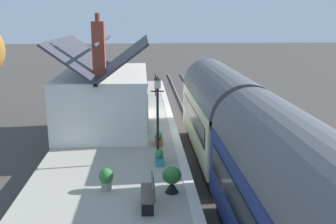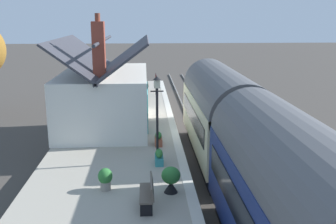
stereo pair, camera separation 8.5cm
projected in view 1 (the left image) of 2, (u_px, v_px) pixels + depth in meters
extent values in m
plane|color=#423D38|center=(198.00, 151.00, 19.65)|extent=(160.00, 160.00, 0.00)
cube|color=#A39B8C|center=(120.00, 143.00, 19.29)|extent=(32.00, 5.82, 0.96)
cube|color=beige|center=(175.00, 133.00, 19.35)|extent=(32.00, 0.36, 0.02)
cube|color=gray|center=(230.00, 149.00, 19.74)|extent=(52.00, 0.08, 0.14)
cube|color=gray|center=(202.00, 149.00, 19.65)|extent=(52.00, 0.08, 0.14)
cube|color=black|center=(220.00, 152.00, 18.47)|extent=(7.83, 2.29, 0.70)
cube|color=beige|center=(221.00, 121.00, 18.11)|extent=(8.51, 2.70, 2.30)
cylinder|color=#515154|center=(222.00, 97.00, 17.84)|extent=(8.51, 2.65, 2.65)
cube|color=black|center=(192.00, 116.00, 17.96)|extent=(7.23, 0.03, 0.80)
cylinder|color=black|center=(211.00, 136.00, 20.95)|extent=(0.70, 2.16, 0.70)
cylinder|color=black|center=(233.00, 173.00, 16.00)|extent=(0.70, 2.16, 0.70)
cube|color=black|center=(207.00, 95.00, 22.16)|extent=(0.04, 2.16, 0.90)
cylinder|color=#F2EDCC|center=(206.00, 111.00, 22.41)|extent=(0.06, 0.24, 0.24)
cube|color=red|center=(206.00, 119.00, 22.56)|extent=(0.16, 2.56, 0.24)
cube|color=navy|center=(291.00, 213.00, 9.68)|extent=(7.90, 2.70, 2.30)
cylinder|color=#515154|center=(294.00, 169.00, 9.40)|extent=(7.90, 2.65, 2.65)
cube|color=black|center=(237.00, 204.00, 9.53)|extent=(6.72, 0.03, 0.80)
cylinder|color=black|center=(259.00, 219.00, 12.34)|extent=(0.70, 2.16, 0.70)
cube|color=white|center=(105.00, 99.00, 20.48)|extent=(7.47, 4.33, 2.83)
cube|color=#38383F|center=(125.00, 56.00, 20.02)|extent=(7.97, 2.43, 1.84)
cube|color=#38383F|center=(82.00, 56.00, 19.88)|extent=(7.97, 2.43, 1.84)
cylinder|color=#38383F|center=(103.00, 40.00, 19.76)|extent=(7.97, 0.16, 0.16)
cube|color=brown|center=(99.00, 50.00, 17.78)|extent=(0.56, 0.56, 2.58)
cylinder|color=brown|center=(97.00, 17.00, 17.43)|extent=(0.24, 0.24, 0.36)
cube|color=teal|center=(147.00, 111.00, 19.32)|extent=(0.90, 0.06, 2.10)
cube|color=teal|center=(148.00, 105.00, 17.80)|extent=(0.80, 0.05, 1.10)
cube|color=teal|center=(147.00, 93.00, 20.52)|extent=(0.80, 0.05, 1.10)
cube|color=brown|center=(147.00, 193.00, 11.73)|extent=(1.40, 0.41, 0.06)
cube|color=brown|center=(153.00, 186.00, 11.69)|extent=(1.40, 0.11, 0.40)
cube|color=black|center=(148.00, 209.00, 11.24)|extent=(0.06, 0.36, 0.44)
cube|color=black|center=(147.00, 192.00, 12.33)|extent=(0.06, 0.36, 0.44)
cube|color=brown|center=(145.00, 86.00, 29.89)|extent=(1.41, 0.43, 0.06)
cube|color=brown|center=(147.00, 83.00, 29.85)|extent=(1.40, 0.13, 0.40)
cube|color=black|center=(145.00, 90.00, 29.40)|extent=(0.07, 0.36, 0.44)
cube|color=black|center=(145.00, 87.00, 30.49)|extent=(0.07, 0.36, 0.44)
cube|color=brown|center=(141.00, 94.00, 26.62)|extent=(1.40, 0.41, 0.06)
cube|color=brown|center=(143.00, 91.00, 26.58)|extent=(1.40, 0.12, 0.40)
cube|color=black|center=(141.00, 99.00, 26.13)|extent=(0.06, 0.36, 0.44)
cube|color=black|center=(141.00, 96.00, 27.22)|extent=(0.06, 0.36, 0.44)
cube|color=gray|center=(119.00, 92.00, 28.76)|extent=(1.06, 0.32, 0.38)
ellipsoid|color=#3D8438|center=(119.00, 88.00, 28.68)|extent=(0.95, 0.29, 0.29)
cylinder|color=gray|center=(106.00, 185.00, 12.95)|extent=(0.34, 0.34, 0.32)
ellipsoid|color=#2D7233|center=(106.00, 176.00, 12.87)|extent=(0.48, 0.48, 0.55)
cone|color=#DD525B|center=(106.00, 171.00, 12.83)|extent=(0.09, 0.09, 0.19)
cone|color=black|center=(172.00, 187.00, 12.78)|extent=(0.46, 0.46, 0.38)
cylinder|color=black|center=(172.00, 191.00, 12.81)|extent=(0.25, 0.25, 0.06)
ellipsoid|color=#2D7233|center=(172.00, 175.00, 12.68)|extent=(0.62, 0.62, 0.57)
cube|color=#9E5138|center=(159.00, 141.00, 17.49)|extent=(0.71, 0.32, 0.34)
ellipsoid|color=#2D7233|center=(159.00, 135.00, 17.42)|extent=(0.64, 0.29, 0.29)
cone|color=gray|center=(125.00, 93.00, 28.13)|extent=(0.45, 0.45, 0.41)
cylinder|color=gray|center=(125.00, 96.00, 28.17)|extent=(0.25, 0.25, 0.06)
ellipsoid|color=#3D8438|center=(125.00, 88.00, 28.03)|extent=(0.58, 0.58, 0.56)
cone|color=#D81F78|center=(125.00, 85.00, 27.98)|extent=(0.11, 0.11, 0.23)
cube|color=teal|center=(160.00, 160.00, 15.29)|extent=(0.79, 0.32, 0.31)
ellipsoid|color=#2D7233|center=(160.00, 153.00, 15.23)|extent=(0.71, 0.29, 0.29)
cylinder|color=black|center=(158.00, 125.00, 15.18)|extent=(0.10, 0.10, 3.00)
cylinder|color=black|center=(158.00, 91.00, 14.86)|extent=(0.05, 0.50, 0.05)
cube|color=beige|center=(157.00, 84.00, 14.79)|extent=(0.24, 0.24, 0.32)
cone|color=black|center=(157.00, 78.00, 14.74)|extent=(0.32, 0.32, 0.14)
cylinder|color=black|center=(156.00, 89.00, 28.04)|extent=(0.06, 0.06, 1.10)
cylinder|color=black|center=(155.00, 87.00, 28.62)|extent=(0.06, 0.06, 1.10)
cube|color=maroon|center=(155.00, 78.00, 28.15)|extent=(0.90, 0.06, 0.44)
cube|color=black|center=(155.00, 78.00, 28.15)|extent=(0.96, 0.03, 0.50)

